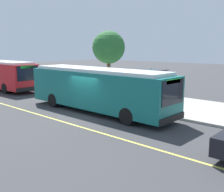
{
  "coord_description": "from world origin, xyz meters",
  "views": [
    {
      "loc": [
        13.04,
        -11.77,
        4.34
      ],
      "look_at": [
        1.14,
        1.13,
        1.22
      ],
      "focal_mm": 44.05,
      "sensor_mm": 36.0,
      "label": 1
    }
  ],
  "objects_px": {
    "waiting_bench": "(145,94)",
    "pedestrian_commuter": "(167,95)",
    "route_sign_post": "(151,83)",
    "transit_bus_main": "(98,88)"
  },
  "relations": [
    {
      "from": "route_sign_post",
      "to": "waiting_bench",
      "type": "bearing_deg",
      "value": 132.18
    },
    {
      "from": "transit_bus_main",
      "to": "pedestrian_commuter",
      "type": "xyz_separation_m",
      "value": [
        3.28,
        3.43,
        -0.5
      ]
    },
    {
      "from": "waiting_bench",
      "to": "pedestrian_commuter",
      "type": "height_order",
      "value": "pedestrian_commuter"
    },
    {
      "from": "waiting_bench",
      "to": "route_sign_post",
      "type": "distance_m",
      "value": 3.72
    },
    {
      "from": "route_sign_post",
      "to": "pedestrian_commuter",
      "type": "height_order",
      "value": "route_sign_post"
    },
    {
      "from": "waiting_bench",
      "to": "route_sign_post",
      "type": "relative_size",
      "value": 0.57
    },
    {
      "from": "transit_bus_main",
      "to": "waiting_bench",
      "type": "bearing_deg",
      "value": 88.11
    },
    {
      "from": "transit_bus_main",
      "to": "route_sign_post",
      "type": "distance_m",
      "value": 3.63
    },
    {
      "from": "waiting_bench",
      "to": "route_sign_post",
      "type": "height_order",
      "value": "route_sign_post"
    },
    {
      "from": "waiting_bench",
      "to": "transit_bus_main",
      "type": "bearing_deg",
      "value": -91.89
    }
  ]
}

